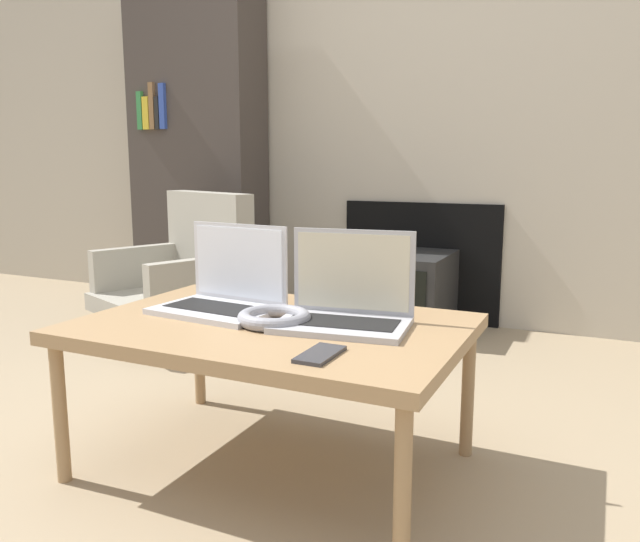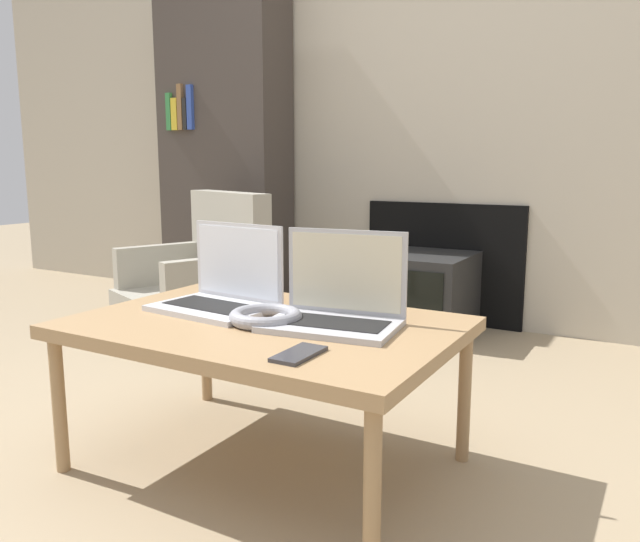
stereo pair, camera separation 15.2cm
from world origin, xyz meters
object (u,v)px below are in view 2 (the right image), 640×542
at_px(headphones, 265,317).
at_px(phone, 299,354).
at_px(armchair, 206,270).
at_px(tv, 425,294).
at_px(laptop_left, 223,290).
at_px(laptop_right, 337,304).

height_order(headphones, phone, headphones).
relative_size(phone, armchair, 0.18).
bearing_deg(tv, laptop_left, -93.15).
height_order(laptop_left, tv, laptop_left).
bearing_deg(laptop_left, headphones, -16.43).
distance_m(laptop_right, phone, 0.29).
xyz_separation_m(laptop_right, phone, (0.06, -0.28, -0.05)).
distance_m(phone, tv, 1.79).
bearing_deg(phone, armchair, 136.81).
relative_size(laptop_right, tv, 0.74).
relative_size(laptop_left, phone, 2.49).
height_order(laptop_left, headphones, laptop_left).
relative_size(laptop_right, armchair, 0.47).
height_order(headphones, armchair, armchair).
relative_size(laptop_left, headphones, 1.83).
height_order(headphones, tv, headphones).
xyz_separation_m(headphones, armchair, (-1.04, 0.99, -0.11)).
bearing_deg(laptop_left, laptop_right, 5.12).
height_order(laptop_right, headphones, laptop_right).
bearing_deg(armchair, tv, 53.56).
xyz_separation_m(laptop_left, phone, (0.43, -0.28, -0.05)).
height_order(laptop_right, phone, laptop_right).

